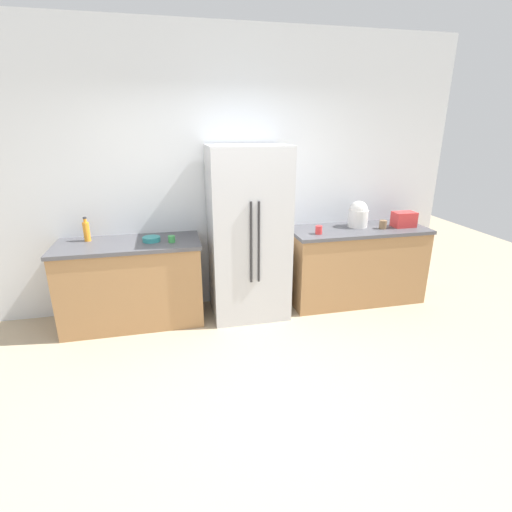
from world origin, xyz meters
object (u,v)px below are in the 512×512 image
(cup_a, at_px, (319,230))
(bowl_a, at_px, (151,239))
(cup_c, at_px, (383,225))
(refrigerator, at_px, (248,234))
(rice_cooker, at_px, (358,214))
(cup_b, at_px, (172,239))
(bottle_a, at_px, (86,231))
(toaster, at_px, (404,219))

(cup_a, bearing_deg, bowl_a, 176.32)
(cup_a, bearing_deg, cup_c, 3.65)
(bowl_a, bearing_deg, cup_a, -3.68)
(refrigerator, distance_m, cup_c, 1.61)
(rice_cooker, distance_m, cup_a, 0.62)
(rice_cooker, relative_size, cup_c, 3.14)
(cup_c, bearing_deg, refrigerator, 178.49)
(cup_b, relative_size, bowl_a, 0.39)
(bottle_a, xyz_separation_m, cup_c, (3.29, -0.23, -0.06))
(bottle_a, relative_size, bowl_a, 1.41)
(bottle_a, distance_m, cup_a, 2.49)
(bottle_a, bearing_deg, cup_b, -15.92)
(refrigerator, relative_size, toaster, 7.21)
(refrigerator, relative_size, cup_a, 20.14)
(cup_b, bearing_deg, rice_cooker, 4.45)
(rice_cooker, bearing_deg, bowl_a, -177.91)
(bowl_a, bearing_deg, rice_cooker, 2.09)
(cup_a, height_order, cup_c, cup_c)
(bottle_a, xyz_separation_m, bowl_a, (0.65, -0.16, -0.08))
(rice_cooker, bearing_deg, cup_a, -160.40)
(rice_cooker, distance_m, bowl_a, 2.40)
(cup_a, relative_size, cup_c, 0.94)
(toaster, distance_m, cup_c, 0.29)
(rice_cooker, bearing_deg, refrigerator, -175.40)
(rice_cooker, relative_size, cup_b, 4.35)
(rice_cooker, height_order, bowl_a, rice_cooker)
(bottle_a, distance_m, cup_c, 3.30)
(refrigerator, height_order, rice_cooker, refrigerator)
(rice_cooker, distance_m, cup_c, 0.31)
(cup_c, bearing_deg, toaster, 5.56)
(toaster, height_order, bowl_a, toaster)
(refrigerator, height_order, bottle_a, refrigerator)
(cup_b, bearing_deg, cup_a, -1.23)
(toaster, relative_size, cup_b, 3.66)
(cup_c, bearing_deg, cup_b, -179.58)
(bottle_a, distance_m, bowl_a, 0.68)
(rice_cooker, xyz_separation_m, bottle_a, (-3.04, 0.08, -0.04))
(toaster, bearing_deg, bottle_a, 176.81)
(bottle_a, distance_m, cup_b, 0.90)
(toaster, relative_size, bowl_a, 1.43)
(refrigerator, height_order, cup_c, refrigerator)
(refrigerator, relative_size, bowl_a, 10.31)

